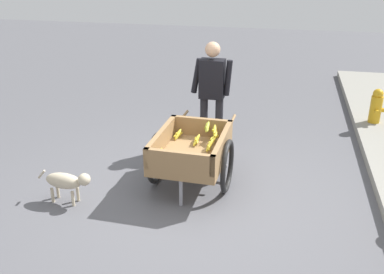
# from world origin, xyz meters

# --- Properties ---
(ground_plane) EXTENTS (24.00, 24.00, 0.00)m
(ground_plane) POSITION_xyz_m (0.00, 0.00, 0.00)
(ground_plane) COLOR #56565B
(fruit_cart) EXTENTS (1.68, 0.96, 0.71)m
(fruit_cart) POSITION_xyz_m (-0.40, -0.10, 0.43)
(fruit_cart) COLOR #937047
(fruit_cart) RESTS_ON ground
(vendor_person) EXTENTS (0.21, 0.58, 1.54)m
(vendor_person) POSITION_xyz_m (-1.54, -0.06, 0.92)
(vendor_person) COLOR black
(vendor_person) RESTS_ON ground
(dog) EXTENTS (0.22, 0.67, 0.40)m
(dog) POSITION_xyz_m (0.29, -1.39, 0.27)
(dog) COLOR beige
(dog) RESTS_ON ground
(fire_hydrant) EXTENTS (0.25, 0.25, 0.67)m
(fire_hydrant) POSITION_xyz_m (-2.79, 2.36, 0.33)
(fire_hydrant) COLOR gold
(fire_hydrant) RESTS_ON ground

